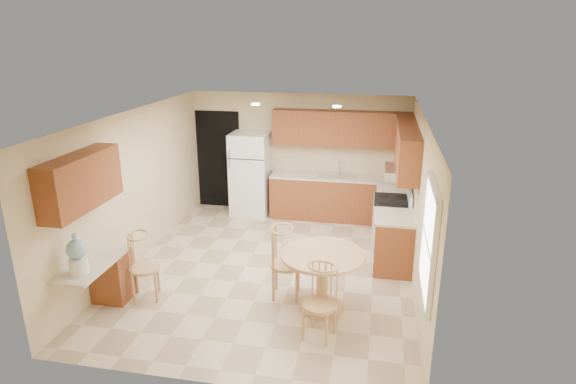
% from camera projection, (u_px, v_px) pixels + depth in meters
% --- Properties ---
extents(floor, '(5.50, 5.50, 0.00)m').
position_uv_depth(floor, '(270.00, 269.00, 7.83)').
color(floor, '#C9B292').
rests_on(floor, ground).
extents(ceiling, '(4.50, 5.50, 0.02)m').
position_uv_depth(ceiling, '(268.00, 116.00, 7.04)').
color(ceiling, white).
rests_on(ceiling, wall_back).
extents(wall_back, '(4.50, 0.02, 2.50)m').
position_uv_depth(wall_back, '(299.00, 154.00, 10.00)').
color(wall_back, beige).
rests_on(wall_back, floor).
extents(wall_front, '(4.50, 0.02, 2.50)m').
position_uv_depth(wall_front, '(208.00, 282.00, 4.87)').
color(wall_front, beige).
rests_on(wall_front, floor).
extents(wall_left, '(0.02, 5.50, 2.50)m').
position_uv_depth(wall_left, '(135.00, 188.00, 7.84)').
color(wall_left, beige).
rests_on(wall_left, floor).
extents(wall_right, '(0.02, 5.50, 2.50)m').
position_uv_depth(wall_right, '(419.00, 206.00, 7.03)').
color(wall_right, beige).
rests_on(wall_right, floor).
extents(doorway, '(0.90, 0.02, 2.10)m').
position_uv_depth(doorway, '(219.00, 160.00, 10.36)').
color(doorway, black).
rests_on(doorway, floor).
extents(base_cab_back, '(2.75, 0.60, 0.87)m').
position_uv_depth(base_cab_back, '(338.00, 198.00, 9.82)').
color(base_cab_back, brown).
rests_on(base_cab_back, floor).
extents(counter_back, '(2.75, 0.63, 0.04)m').
position_uv_depth(counter_back, '(339.00, 177.00, 9.67)').
color(counter_back, beige).
rests_on(counter_back, base_cab_back).
extents(base_cab_right_a, '(0.60, 0.59, 0.87)m').
position_uv_depth(base_cab_right_a, '(392.00, 212.00, 9.07)').
color(base_cab_right_a, brown).
rests_on(base_cab_right_a, floor).
extents(counter_right_a, '(0.63, 0.59, 0.04)m').
position_uv_depth(counter_right_a, '(394.00, 189.00, 8.93)').
color(counter_right_a, beige).
rests_on(counter_right_a, base_cab_right_a).
extents(base_cab_right_b, '(0.60, 0.80, 0.87)m').
position_uv_depth(base_cab_right_b, '(393.00, 244.00, 7.71)').
color(base_cab_right_b, brown).
rests_on(base_cab_right_b, floor).
extents(counter_right_b, '(0.63, 0.80, 0.04)m').
position_uv_depth(counter_right_b, '(395.00, 217.00, 7.57)').
color(counter_right_b, beige).
rests_on(counter_right_b, base_cab_right_b).
extents(upper_cab_back, '(2.75, 0.33, 0.70)m').
position_uv_depth(upper_cab_back, '(341.00, 129.00, 9.50)').
color(upper_cab_back, brown).
rests_on(upper_cab_back, wall_back).
extents(upper_cab_right, '(0.33, 2.42, 0.70)m').
position_uv_depth(upper_cab_right, '(407.00, 147.00, 8.00)').
color(upper_cab_right, brown).
rests_on(upper_cab_right, wall_right).
extents(upper_cab_left, '(0.33, 1.40, 0.70)m').
position_uv_depth(upper_cab_left, '(81.00, 182.00, 6.13)').
color(upper_cab_left, brown).
rests_on(upper_cab_left, wall_left).
extents(sink, '(0.78, 0.44, 0.01)m').
position_uv_depth(sink, '(338.00, 176.00, 9.67)').
color(sink, silver).
rests_on(sink, counter_back).
extents(range_hood, '(0.50, 0.76, 0.14)m').
position_uv_depth(range_hood, '(400.00, 172.00, 8.12)').
color(range_hood, silver).
rests_on(range_hood, upper_cab_right).
extents(desk_pedestal, '(0.48, 0.42, 0.72)m').
position_uv_depth(desk_pedestal, '(112.00, 276.00, 6.84)').
color(desk_pedestal, brown).
rests_on(desk_pedestal, floor).
extents(desk_top, '(0.50, 1.20, 0.04)m').
position_uv_depth(desk_top, '(93.00, 263.00, 6.37)').
color(desk_top, beige).
rests_on(desk_top, desk_pedestal).
extents(window, '(0.06, 1.12, 1.30)m').
position_uv_depth(window, '(430.00, 241.00, 5.23)').
color(window, white).
rests_on(window, wall_right).
extents(can_light_a, '(0.14, 0.14, 0.02)m').
position_uv_depth(can_light_a, '(255.00, 104.00, 8.25)').
color(can_light_a, white).
rests_on(can_light_a, ceiling).
extents(can_light_b, '(0.14, 0.14, 0.02)m').
position_uv_depth(can_light_b, '(337.00, 107.00, 8.00)').
color(can_light_b, white).
rests_on(can_light_b, ceiling).
extents(refrigerator, '(0.76, 0.74, 1.73)m').
position_uv_depth(refrigerator, '(251.00, 174.00, 9.96)').
color(refrigerator, white).
rests_on(refrigerator, floor).
extents(stove, '(0.65, 0.76, 1.09)m').
position_uv_depth(stove, '(391.00, 224.00, 8.44)').
color(stove, white).
rests_on(stove, floor).
extents(dining_table, '(1.14, 1.14, 0.84)m').
position_uv_depth(dining_table, '(322.00, 273.00, 6.53)').
color(dining_table, tan).
rests_on(dining_table, floor).
extents(chair_table_a, '(0.47, 0.60, 1.05)m').
position_uv_depth(chair_table_a, '(285.00, 259.00, 6.74)').
color(chair_table_a, tan).
rests_on(chair_table_a, floor).
extents(chair_table_b, '(0.42, 0.45, 0.96)m').
position_uv_depth(chair_table_b, '(319.00, 300.00, 5.82)').
color(chair_table_b, tan).
rests_on(chair_table_b, floor).
extents(chair_desk, '(0.43, 0.56, 0.98)m').
position_uv_depth(chair_desk, '(141.00, 263.00, 6.71)').
color(chair_desk, tan).
rests_on(chair_desk, floor).
extents(water_crock, '(0.25, 0.25, 0.53)m').
position_uv_depth(water_crock, '(77.00, 256.00, 6.01)').
color(water_crock, white).
rests_on(water_crock, desk_top).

